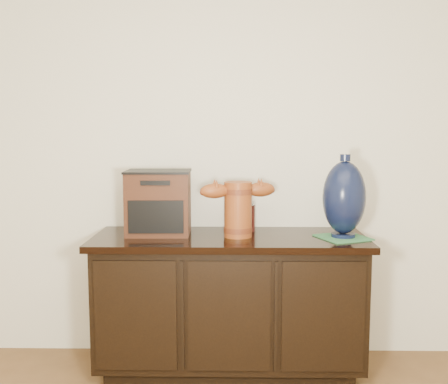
{
  "coord_description": "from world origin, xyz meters",
  "views": [
    {
      "loc": [
        0.02,
        -0.53,
        1.32
      ],
      "look_at": [
        -0.03,
        2.18,
        1.0
      ],
      "focal_mm": 42.0,
      "sensor_mm": 36.0,
      "label": 1
    }
  ],
  "objects_px": {
    "terracotta_vessel": "(238,206)",
    "sideboard": "(229,302)",
    "lamp_base": "(344,198)",
    "spray_can": "(250,216)",
    "tv_radio": "(159,202)"
  },
  "relations": [
    {
      "from": "sideboard",
      "to": "spray_can",
      "type": "relative_size",
      "value": 8.41
    },
    {
      "from": "sideboard",
      "to": "terracotta_vessel",
      "type": "height_order",
      "value": "terracotta_vessel"
    },
    {
      "from": "sideboard",
      "to": "spray_can",
      "type": "distance_m",
      "value": 0.49
    },
    {
      "from": "terracotta_vessel",
      "to": "spray_can",
      "type": "xyz_separation_m",
      "value": [
        0.07,
        0.15,
        -0.08
      ]
    },
    {
      "from": "terracotta_vessel",
      "to": "tv_radio",
      "type": "relative_size",
      "value": 1.18
    },
    {
      "from": "lamp_base",
      "to": "spray_can",
      "type": "xyz_separation_m",
      "value": [
        -0.49,
        0.18,
        -0.13
      ]
    },
    {
      "from": "sideboard",
      "to": "lamp_base",
      "type": "relative_size",
      "value": 3.37
    },
    {
      "from": "tv_radio",
      "to": "spray_can",
      "type": "bearing_deg",
      "value": 7.46
    },
    {
      "from": "terracotta_vessel",
      "to": "tv_radio",
      "type": "bearing_deg",
      "value": 153.2
    },
    {
      "from": "terracotta_vessel",
      "to": "sideboard",
      "type": "bearing_deg",
      "value": 142.98
    },
    {
      "from": "terracotta_vessel",
      "to": "spray_can",
      "type": "relative_size",
      "value": 2.39
    },
    {
      "from": "sideboard",
      "to": "tv_radio",
      "type": "height_order",
      "value": "tv_radio"
    },
    {
      "from": "lamp_base",
      "to": "spray_can",
      "type": "height_order",
      "value": "lamp_base"
    },
    {
      "from": "tv_radio",
      "to": "terracotta_vessel",
      "type": "bearing_deg",
      "value": -11.43
    },
    {
      "from": "tv_radio",
      "to": "lamp_base",
      "type": "relative_size",
      "value": 0.81
    }
  ]
}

